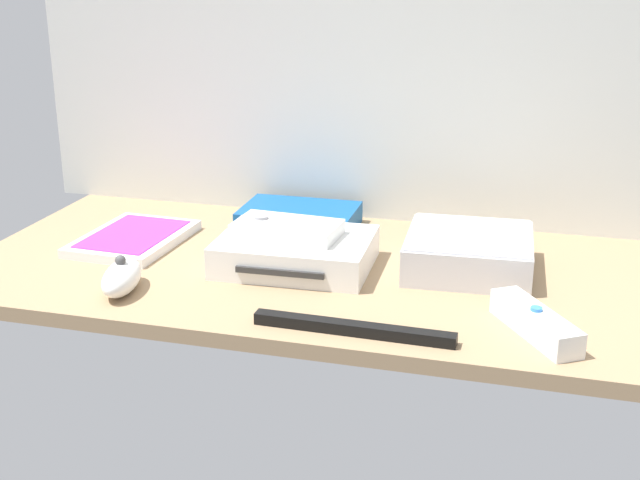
{
  "coord_description": "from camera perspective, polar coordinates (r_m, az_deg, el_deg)",
  "views": [
    {
      "loc": [
        29.84,
        -107.73,
        42.88
      ],
      "look_at": [
        0.0,
        0.0,
        4.0
      ],
      "focal_mm": 47.88,
      "sensor_mm": 36.0,
      "label": 1
    }
  ],
  "objects": [
    {
      "name": "ground_plane",
      "position": [
        1.2,
        0.0,
        -2.25
      ],
      "size": [
        100.0,
        48.0,
        2.0
      ],
      "primitive_type": "cube",
      "color": "#9E7F5B",
      "rests_on": "ground"
    },
    {
      "name": "mini_computer",
      "position": [
        1.19,
        9.91,
        -0.81
      ],
      "size": [
        17.87,
        17.87,
        5.3
      ],
      "rotation": [
        0.0,
        0.0,
        0.05
      ],
      "color": "silver",
      "rests_on": "ground_plane"
    },
    {
      "name": "remote_nunchuk",
      "position": [
        1.13,
        -13.11,
        -2.45
      ],
      "size": [
        6.22,
        10.65,
        5.1
      ],
      "rotation": [
        0.0,
        0.0,
        0.19
      ],
      "color": "white",
      "rests_on": "ground_plane"
    },
    {
      "name": "remote_wand",
      "position": [
        1.02,
        14.18,
        -5.36
      ],
      "size": [
        11.21,
        14.31,
        3.4
      ],
      "rotation": [
        0.0,
        0.0,
        0.59
      ],
      "color": "white",
      "rests_on": "ground_plane"
    },
    {
      "name": "network_router",
      "position": [
        1.36,
        -1.39,
        1.49
      ],
      "size": [
        18.19,
        12.6,
        3.4
      ],
      "rotation": [
        0.0,
        0.0,
        0.02
      ],
      "color": "#145193",
      "rests_on": "ground_plane"
    },
    {
      "name": "game_console",
      "position": [
        1.19,
        -1.64,
        -0.79
      ],
      "size": [
        21.56,
        17.09,
        4.4
      ],
      "rotation": [
        0.0,
        0.0,
        0.04
      ],
      "color": "white",
      "rests_on": "ground_plane"
    },
    {
      "name": "back_wall",
      "position": [
        1.36,
        2.86,
        14.57
      ],
      "size": [
        110.0,
        1.2,
        64.0
      ],
      "primitive_type": "cube",
      "color": "silver",
      "rests_on": "ground"
    },
    {
      "name": "sensor_bar",
      "position": [
        0.99,
        2.24,
        -5.93
      ],
      "size": [
        24.03,
        2.26,
        1.4
      ],
      "primitive_type": "cube",
      "rotation": [
        0.0,
        0.0,
        -0.02
      ],
      "color": "black",
      "rests_on": "ground_plane"
    },
    {
      "name": "game_case",
      "position": [
        1.32,
        -12.37,
        0.11
      ],
      "size": [
        14.43,
        19.59,
        1.56
      ],
      "rotation": [
        0.0,
        0.0,
        -0.04
      ],
      "color": "white",
      "rests_on": "ground_plane"
    },
    {
      "name": "remote_classic_pad",
      "position": [
        1.19,
        -2.21,
        0.75
      ],
      "size": [
        14.89,
        8.92,
        2.4
      ],
      "rotation": [
        0.0,
        0.0,
        -0.07
      ],
      "color": "white",
      "rests_on": "game_console"
    }
  ]
}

